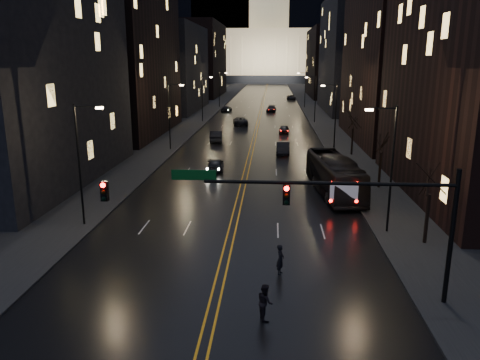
% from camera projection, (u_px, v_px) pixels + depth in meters
% --- Properties ---
extents(ground, '(900.00, 900.00, 0.00)m').
position_uv_depth(ground, '(216.00, 297.00, 24.23)').
color(ground, black).
rests_on(ground, ground).
extents(road, '(20.00, 320.00, 0.02)m').
position_uv_depth(road, '(264.00, 98.00, 149.84)').
color(road, black).
rests_on(road, ground).
extents(sidewalk_left, '(8.00, 320.00, 0.16)m').
position_uv_depth(sidewalk_left, '(221.00, 98.00, 150.75)').
color(sidewalk_left, black).
rests_on(sidewalk_left, ground).
extents(sidewalk_right, '(8.00, 320.00, 0.16)m').
position_uv_depth(sidewalk_right, '(308.00, 98.00, 148.89)').
color(sidewalk_right, black).
rests_on(sidewalk_right, ground).
extents(center_line, '(0.62, 320.00, 0.01)m').
position_uv_depth(center_line, '(264.00, 98.00, 149.84)').
color(center_line, orange).
rests_on(center_line, road).
extents(building_left_near, '(12.00, 28.00, 22.00)m').
position_uv_depth(building_left_near, '(21.00, 70.00, 44.15)').
color(building_left_near, black).
rests_on(building_left_near, ground).
extents(building_left_mid, '(12.00, 30.00, 28.00)m').
position_uv_depth(building_left_mid, '(124.00, 46.00, 74.32)').
color(building_left_mid, black).
rests_on(building_left_mid, ground).
extents(building_left_far, '(12.00, 34.00, 20.00)m').
position_uv_depth(building_left_far, '(174.00, 68.00, 112.03)').
color(building_left_far, black).
rests_on(building_left_far, ground).
extents(building_left_dist, '(12.00, 40.00, 24.00)m').
position_uv_depth(building_left_dist, '(203.00, 60.00, 157.91)').
color(building_left_dist, black).
rests_on(building_left_dist, ground).
extents(building_right_tall, '(12.00, 30.00, 38.00)m').
position_uv_depth(building_right_tall, '(403.00, 9.00, 66.42)').
color(building_right_tall, black).
rests_on(building_right_tall, ground).
extents(building_right_mid, '(12.00, 34.00, 26.00)m').
position_uv_depth(building_right_mid, '(352.00, 55.00, 108.49)').
color(building_right_mid, black).
rests_on(building_right_mid, ground).
extents(building_right_dist, '(12.00, 40.00, 22.00)m').
position_uv_depth(building_right_dist, '(328.00, 63.00, 155.37)').
color(building_right_dist, black).
rests_on(building_right_dist, ground).
extents(capitol, '(90.00, 50.00, 58.50)m').
position_uv_depth(capitol, '(268.00, 50.00, 261.52)').
color(capitol, black).
rests_on(capitol, ground).
extents(traffic_signal, '(17.29, 0.45, 7.00)m').
position_uv_depth(traffic_signal, '(336.00, 205.00, 22.56)').
color(traffic_signal, black).
rests_on(traffic_signal, ground).
extents(streetlamp_right_near, '(2.13, 0.25, 9.00)m').
position_uv_depth(streetlamp_right_near, '(390.00, 163.00, 31.91)').
color(streetlamp_right_near, black).
rests_on(streetlamp_right_near, ground).
extents(streetlamp_left_near, '(2.13, 0.25, 9.00)m').
position_uv_depth(streetlamp_left_near, '(81.00, 159.00, 33.35)').
color(streetlamp_left_near, black).
rests_on(streetlamp_left_near, ground).
extents(streetlamp_right_mid, '(2.13, 0.25, 9.00)m').
position_uv_depth(streetlamp_right_mid, '(334.00, 114.00, 60.90)').
color(streetlamp_right_mid, black).
rests_on(streetlamp_right_mid, ground).
extents(streetlamp_left_mid, '(2.13, 0.25, 9.00)m').
position_uv_depth(streetlamp_left_mid, '(170.00, 113.00, 62.33)').
color(streetlamp_left_mid, black).
rests_on(streetlamp_left_mid, ground).
extents(streetlamp_right_far, '(2.13, 0.25, 9.00)m').
position_uv_depth(streetlamp_right_far, '(314.00, 97.00, 89.88)').
color(streetlamp_right_far, black).
rests_on(streetlamp_right_far, ground).
extents(streetlamp_left_far, '(2.13, 0.25, 9.00)m').
position_uv_depth(streetlamp_left_far, '(203.00, 96.00, 91.32)').
color(streetlamp_left_far, black).
rests_on(streetlamp_left_far, ground).
extents(streetlamp_right_dist, '(2.13, 0.25, 9.00)m').
position_uv_depth(streetlamp_right_dist, '(304.00, 88.00, 118.87)').
color(streetlamp_right_dist, black).
rests_on(streetlamp_right_dist, ground).
extents(streetlamp_left_dist, '(2.13, 0.25, 9.00)m').
position_uv_depth(streetlamp_left_dist, '(220.00, 87.00, 120.31)').
color(streetlamp_left_dist, black).
rests_on(streetlamp_left_dist, ground).
extents(tree_right_near, '(2.40, 2.40, 6.65)m').
position_uv_depth(tree_right_near, '(431.00, 179.00, 29.97)').
color(tree_right_near, black).
rests_on(tree_right_near, ground).
extents(tree_right_mid, '(2.40, 2.40, 6.65)m').
position_uv_depth(tree_right_mid, '(382.00, 142.00, 43.50)').
color(tree_right_mid, black).
rests_on(tree_right_mid, ground).
extents(tree_right_far, '(2.40, 2.40, 6.65)m').
position_uv_depth(tree_right_far, '(353.00, 120.00, 58.96)').
color(tree_right_far, black).
rests_on(tree_right_far, ground).
extents(bus, '(4.25, 12.56, 3.43)m').
position_uv_depth(bus, '(334.00, 175.00, 42.60)').
color(bus, black).
rests_on(bus, ground).
extents(oncoming_car_a, '(2.16, 4.53, 1.50)m').
position_uv_depth(oncoming_car_a, '(215.00, 164.00, 51.65)').
color(oncoming_car_a, black).
rests_on(oncoming_car_a, ground).
extents(oncoming_car_b, '(2.23, 5.24, 1.68)m').
position_uv_depth(oncoming_car_b, '(216.00, 136.00, 70.01)').
color(oncoming_car_b, black).
rests_on(oncoming_car_b, ground).
extents(oncoming_car_c, '(3.24, 5.88, 1.56)m').
position_uv_depth(oncoming_car_c, '(241.00, 121.00, 87.96)').
color(oncoming_car_c, black).
rests_on(oncoming_car_c, ground).
extents(oncoming_car_d, '(2.41, 5.10, 1.44)m').
position_uv_depth(oncoming_car_d, '(226.00, 109.00, 110.26)').
color(oncoming_car_d, black).
rests_on(oncoming_car_d, ground).
extents(receding_car_a, '(1.78, 4.80, 1.57)m').
position_uv_depth(receding_car_a, '(283.00, 148.00, 60.70)').
color(receding_car_a, black).
rests_on(receding_car_a, ground).
extents(receding_car_b, '(1.82, 4.03, 1.34)m').
position_uv_depth(receding_car_b, '(284.00, 129.00, 78.15)').
color(receding_car_b, black).
rests_on(receding_car_b, ground).
extents(receding_car_c, '(2.50, 5.20, 1.46)m').
position_uv_depth(receding_car_c, '(271.00, 109.00, 110.42)').
color(receding_car_c, black).
rests_on(receding_car_c, ground).
extents(receding_car_d, '(2.75, 5.60, 1.53)m').
position_uv_depth(receding_car_d, '(291.00, 97.00, 143.90)').
color(receding_car_d, black).
rests_on(receding_car_d, ground).
extents(pedestrian_a, '(0.57, 0.74, 1.79)m').
position_uv_depth(pedestrian_a, '(280.00, 260.00, 26.60)').
color(pedestrian_a, black).
rests_on(pedestrian_a, ground).
extents(pedestrian_b, '(0.71, 0.97, 1.78)m').
position_uv_depth(pedestrian_b, '(265.00, 302.00, 21.97)').
color(pedestrian_b, black).
rests_on(pedestrian_b, ground).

